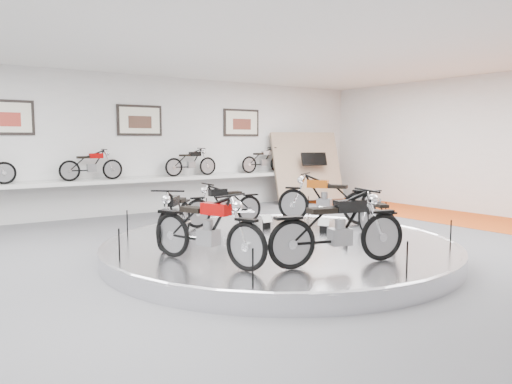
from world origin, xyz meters
TOP-DOWN VIEW (x-y plane):
  - floor at (0.00, 0.00)m, footprint 16.00×16.00m
  - ceiling at (0.00, 0.00)m, footprint 16.00×16.00m
  - wall_back at (0.00, 7.00)m, footprint 16.00×0.00m
  - orange_carpet_strip at (6.80, 0.00)m, footprint 2.40×12.60m
  - dado_band at (0.00, 6.98)m, footprint 15.68×0.04m
  - display_platform at (0.00, 0.30)m, footprint 6.40×6.40m
  - platform_rim at (0.00, 0.30)m, footprint 6.40×6.40m
  - shelf at (0.00, 6.70)m, footprint 11.00×0.55m
  - poster_left at (-3.50, 6.96)m, footprint 1.35×0.06m
  - poster_center at (0.00, 6.96)m, footprint 1.35×0.06m
  - poster_right at (3.50, 6.96)m, footprint 1.35×0.06m
  - display_panel at (5.60, 6.10)m, footprint 2.56×1.52m
  - shelf_bike_b at (-1.50, 6.70)m, footprint 1.22×0.43m
  - shelf_bike_c at (1.50, 6.70)m, footprint 1.22×0.43m
  - shelf_bike_d at (4.20, 6.70)m, footprint 1.22×0.43m
  - bike_a at (2.06, 1.32)m, footprint 1.59×1.94m
  - bike_b at (0.02, 2.30)m, footprint 1.61×0.62m
  - bike_c at (-1.67, 1.20)m, footprint 1.57×1.68m
  - bike_d at (-1.94, -0.46)m, footprint 1.23×1.95m
  - bike_e at (-0.37, -1.62)m, footprint 2.01×1.11m
  - bike_f at (1.63, -0.55)m, footprint 1.12×1.57m

SIDE VIEW (x-z plane):
  - floor at x=0.00m, z-range 0.00..0.00m
  - orange_carpet_strip at x=6.80m, z-range 0.00..0.01m
  - display_platform at x=0.00m, z-range 0.00..0.30m
  - platform_rim at x=0.00m, z-range 0.22..0.32m
  - dado_band at x=0.00m, z-range 0.00..1.10m
  - bike_f at x=1.63m, z-range 0.30..1.18m
  - bike_b at x=0.02m, z-range 0.30..1.23m
  - bike_c at x=-1.67m, z-range 0.30..1.30m
  - bike_d at x=-1.94m, z-range 0.30..1.38m
  - bike_a at x=2.06m, z-range 0.30..1.41m
  - bike_e at x=-0.37m, z-range 0.30..1.42m
  - shelf at x=0.00m, z-range 0.95..1.05m
  - display_panel at x=5.60m, z-range 0.10..2.40m
  - shelf_bike_b at x=-1.50m, z-range 1.05..1.78m
  - shelf_bike_c at x=1.50m, z-range 1.05..1.78m
  - shelf_bike_d at x=4.20m, z-range 1.05..1.78m
  - wall_back at x=0.00m, z-range -6.00..10.00m
  - poster_left at x=-3.50m, z-range 2.26..3.14m
  - poster_center at x=0.00m, z-range 2.26..3.14m
  - poster_right at x=3.50m, z-range 2.26..3.14m
  - ceiling at x=0.00m, z-range 4.00..4.00m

